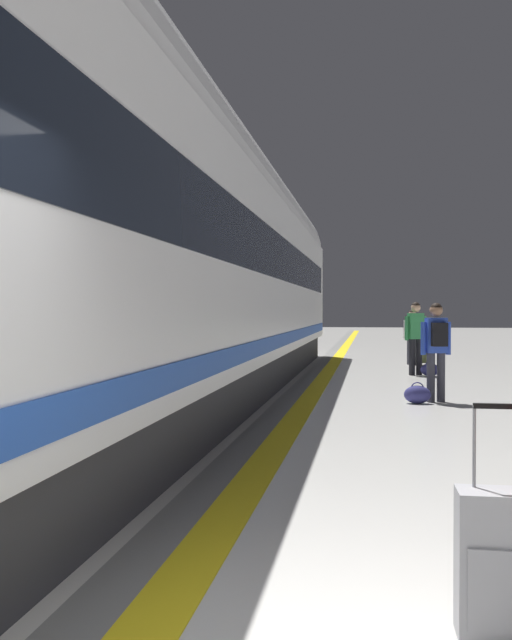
% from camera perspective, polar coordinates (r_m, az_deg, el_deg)
% --- Properties ---
extents(safety_line_strip, '(0.36, 80.00, 0.01)m').
position_cam_1_polar(safety_line_strip, '(12.40, 4.36, -6.37)').
color(safety_line_strip, yellow).
rests_on(safety_line_strip, ground).
extents(tactile_edge_band, '(0.51, 80.00, 0.01)m').
position_cam_1_polar(tactile_edge_band, '(12.42, 3.08, -6.35)').
color(tactile_edge_band, slate).
rests_on(tactile_edge_band, ground).
extents(high_speed_train, '(2.94, 30.24, 4.97)m').
position_cam_1_polar(high_speed_train, '(9.83, -8.97, 6.34)').
color(high_speed_train, '#38383D').
rests_on(high_speed_train, ground).
extents(rolling_suitcase_foreground, '(0.38, 0.24, 1.12)m').
position_cam_1_polar(rolling_suitcase_foreground, '(3.56, 19.21, -18.29)').
color(rolling_suitcase_foreground, '#9E9EA3').
rests_on(rolling_suitcase_foreground, ground).
extents(passenger_near, '(0.51, 0.38, 1.68)m').
position_cam_1_polar(passenger_near, '(12.16, 14.49, -1.85)').
color(passenger_near, '#383842').
rests_on(passenger_near, ground).
extents(duffel_bag_near, '(0.44, 0.26, 0.36)m').
position_cam_1_polar(duffel_bag_near, '(11.96, 13.01, -5.93)').
color(duffel_bag_near, navy).
rests_on(duffel_bag_near, ground).
extents(passenger_mid, '(0.49, 0.31, 1.56)m').
position_cam_1_polar(passenger_mid, '(20.30, 12.62, -0.96)').
color(passenger_mid, '#383842').
rests_on(passenger_mid, ground).
extents(suitcase_mid, '(0.40, 0.27, 0.95)m').
position_cam_1_polar(suitcase_mid, '(20.26, 13.53, -2.71)').
color(suitcase_mid, '#596038').
rests_on(suitcase_mid, ground).
extents(passenger_far, '(0.51, 0.32, 1.74)m').
position_cam_1_polar(passenger_far, '(17.06, 12.87, -1.02)').
color(passenger_far, black).
rests_on(passenger_far, ground).
extents(duffel_bag_far, '(0.44, 0.26, 0.36)m').
position_cam_1_polar(duffel_bag_far, '(16.93, 13.99, -3.94)').
color(duffel_bag_far, navy).
rests_on(duffel_bag_far, ground).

